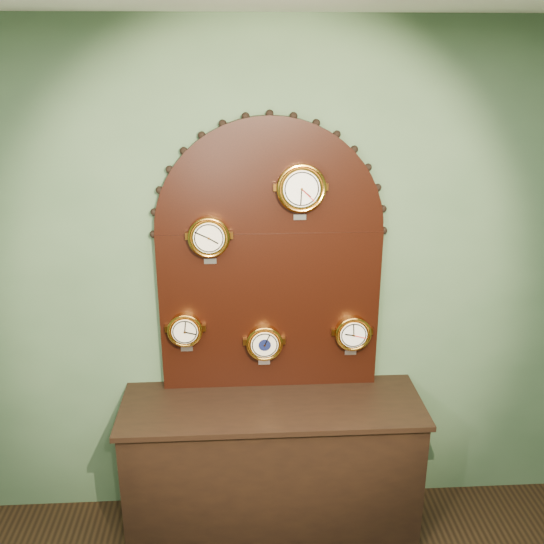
{
  "coord_description": "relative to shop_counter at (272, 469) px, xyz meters",
  "views": [
    {
      "loc": [
        -0.17,
        -0.61,
        2.61
      ],
      "look_at": [
        0.0,
        2.25,
        1.58
      ],
      "focal_mm": 39.98,
      "sensor_mm": 36.0,
      "label": 1
    }
  ],
  "objects": [
    {
      "name": "shop_counter",
      "position": [
        0.0,
        0.0,
        0.0
      ],
      "size": [
        1.6,
        0.5,
        0.8
      ],
      "primitive_type": "cube",
      "color": "black",
      "rests_on": "ground_plane"
    },
    {
      "name": "display_board",
      "position": [
        0.0,
        0.22,
        1.23
      ],
      "size": [
        1.26,
        0.06,
        1.53
      ],
      "color": "black",
      "rests_on": "shop_counter"
    },
    {
      "name": "arabic_clock",
      "position": [
        0.15,
        0.15,
        1.58
      ],
      "size": [
        0.25,
        0.08,
        0.3
      ],
      "color": "orange",
      "rests_on": "display_board"
    },
    {
      "name": "roman_clock",
      "position": [
        -0.32,
        0.15,
        1.33
      ],
      "size": [
        0.22,
        0.08,
        0.27
      ],
      "color": "orange",
      "rests_on": "display_board"
    },
    {
      "name": "wall_back",
      "position": [
        0.0,
        0.27,
        1.0
      ],
      "size": [
        4.0,
        0.0,
        4.0
      ],
      "primitive_type": "plane",
      "rotation": [
        1.57,
        0.0,
        0.0
      ],
      "color": "#466344",
      "rests_on": "ground"
    },
    {
      "name": "tide_clock",
      "position": [
        0.45,
        0.15,
        0.77
      ],
      "size": [
        0.2,
        0.08,
        0.25
      ],
      "color": "orange",
      "rests_on": "display_board"
    },
    {
      "name": "hygrometer",
      "position": [
        -0.46,
        0.15,
        0.81
      ],
      "size": [
        0.19,
        0.08,
        0.24
      ],
      "color": "orange",
      "rests_on": "display_board"
    },
    {
      "name": "barometer",
      "position": [
        -0.03,
        0.15,
        0.72
      ],
      "size": [
        0.2,
        0.08,
        0.25
      ],
      "color": "orange",
      "rests_on": "display_board"
    }
  ]
}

